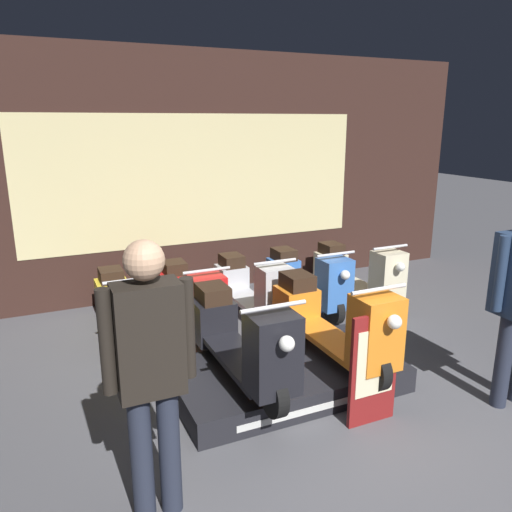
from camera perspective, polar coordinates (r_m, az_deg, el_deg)
name	(u,v)px	position (r m, az deg, el deg)	size (l,w,h in m)	color
ground_plane	(382,459)	(3.91, 14.22, -21.56)	(30.00, 30.00, 0.00)	#4C4C51
shop_wall_back	(198,176)	(6.77, -6.62, 9.08)	(8.33, 0.09, 3.20)	#331E19
display_platform	(286,376)	(4.58, 3.41, -13.50)	(2.00, 1.11, 0.22)	black
scooter_display_left	(239,338)	(4.20, -1.96, -9.30)	(0.50, 1.73, 0.86)	black
scooter_display_right	(331,320)	(4.59, 8.56, -7.27)	(0.50, 1.73, 0.86)	black
scooter_backrow_0	(121,307)	(5.66, -15.13, -5.65)	(0.50, 1.73, 0.86)	black
scooter_backrow_1	(190,297)	(5.81, -7.59, -4.66)	(0.50, 1.73, 0.86)	black
scooter_backrow_2	(251,288)	(6.07, -0.57, -3.67)	(0.50, 1.73, 0.86)	black
scooter_backrow_3	(306,280)	(6.40, 5.79, -2.73)	(0.50, 1.73, 0.86)	black
scooter_backrow_4	(357,272)	(6.81, 11.44, -1.85)	(0.50, 1.73, 0.86)	black
person_left_browsing	(150,365)	(2.91, -11.98, -12.14)	(0.53, 0.22, 1.71)	#232838
price_sign_board	(374,369)	(4.04, 13.29, -12.46)	(0.43, 0.04, 0.91)	maroon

